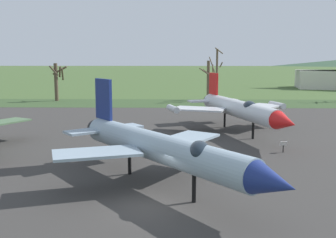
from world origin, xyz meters
The scene contains 9 objects.
ground_plane centered at (0.00, 0.00, 0.00)m, with size 600.00×600.00×0.00m, color #425B2D.
asphalt_apron centered at (0.00, 15.09, 0.03)m, with size 93.99×50.30×0.05m, color #383533.
grass_verge_strip centered at (0.00, 46.24, 0.03)m, with size 153.99×12.00×0.06m, color #344B28.
jet_fighter_front_left centered at (0.59, 2.91, 2.49)m, with size 13.25×15.51×6.14m.
jet_fighter_front_right centered at (7.73, 20.29, 2.52)m, with size 12.95×18.00×5.79m.
info_placard_front_right centered at (10.02, 12.07, 0.62)m, with size 0.59×0.31×0.98m.
bare_tree_far_left centered at (-19.12, 49.45, 3.75)m, with size 2.82×2.81×6.50m.
bare_tree_left_of_center centered at (7.01, 52.10, 3.67)m, with size 2.91×2.53×6.91m.
bare_tree_center centered at (8.27, 49.95, 4.85)m, with size 2.36×2.27×9.13m.
Camera 1 is at (1.45, -20.02, 7.73)m, focal length 43.50 mm.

